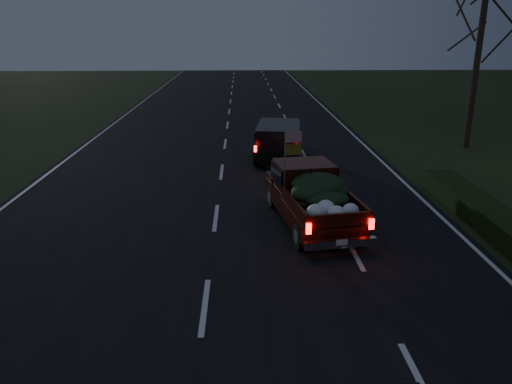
{
  "coord_description": "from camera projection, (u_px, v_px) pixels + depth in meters",
  "views": [
    {
      "loc": [
        0.77,
        -8.94,
        5.4
      ],
      "look_at": [
        1.15,
        3.51,
        1.3
      ],
      "focal_mm": 35.0,
      "sensor_mm": 36.0,
      "label": 1
    }
  ],
  "objects": [
    {
      "name": "ground",
      "position": [
        205.0,
        307.0,
        10.15
      ],
      "size": [
        120.0,
        120.0,
        0.0
      ],
      "primitive_type": "plane",
      "color": "black",
      "rests_on": "ground"
    },
    {
      "name": "road_asphalt",
      "position": [
        205.0,
        306.0,
        10.15
      ],
      "size": [
        14.0,
        120.0,
        0.02
      ],
      "primitive_type": "cube",
      "color": "black",
      "rests_on": "ground"
    },
    {
      "name": "hedge_row",
      "position": [
        508.0,
        232.0,
        13.14
      ],
      "size": [
        1.0,
        10.0,
        0.6
      ],
      "primitive_type": "cube",
      "color": "black",
      "rests_on": "ground"
    },
    {
      "name": "bare_tree_far",
      "position": [
        481.0,
        32.0,
        22.15
      ],
      "size": [
        3.6,
        3.6,
        7.0
      ],
      "color": "black",
      "rests_on": "ground"
    },
    {
      "name": "pickup_truck",
      "position": [
        311.0,
        193.0,
        14.28
      ],
      "size": [
        2.46,
        4.83,
        2.42
      ],
      "rotation": [
        0.0,
        0.0,
        0.16
      ],
      "color": "#3C1108",
      "rests_on": "ground"
    },
    {
      "name": "lead_suv",
      "position": [
        278.0,
        138.0,
        21.38
      ],
      "size": [
        2.3,
        4.51,
        1.24
      ],
      "rotation": [
        0.0,
        0.0,
        -0.12
      ],
      "color": "black",
      "rests_on": "ground"
    }
  ]
}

